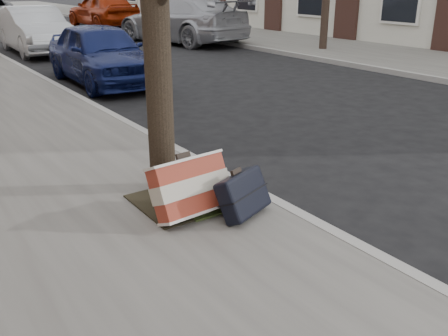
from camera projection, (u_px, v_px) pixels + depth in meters
ground at (418, 206)px, 4.96m from camera, size 120.00×120.00×0.00m
far_sidewalk at (221, 32)px, 20.62m from camera, size 4.00×70.00×0.12m
dirt_patch at (183, 201)px, 4.77m from camera, size 0.85×0.85×0.02m
suitcase_red at (191, 187)px, 4.41m from camera, size 0.73×0.44×0.54m
suitcase_navy at (243, 194)px, 4.42m from camera, size 0.62×0.49×0.43m
car_near_front at (101, 53)px, 10.57m from camera, size 1.62×3.79×1.28m
car_near_mid at (35, 30)px, 14.99m from camera, size 1.53×4.17×1.36m
car_far_front at (181, 20)px, 17.40m from camera, size 3.13×5.67×1.56m
car_far_back at (102, 10)px, 23.13m from camera, size 2.12×4.73×1.58m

